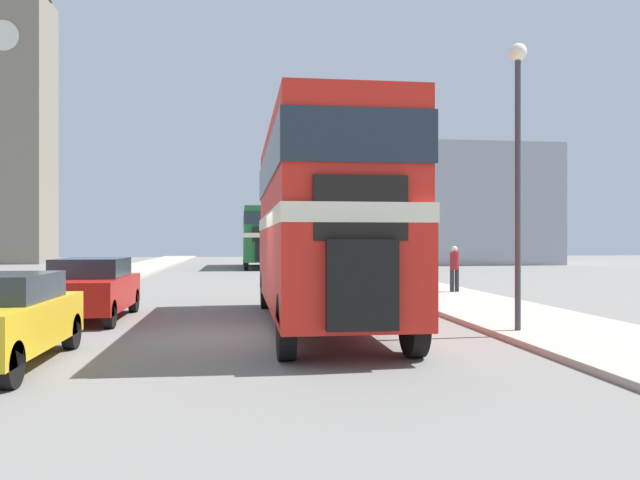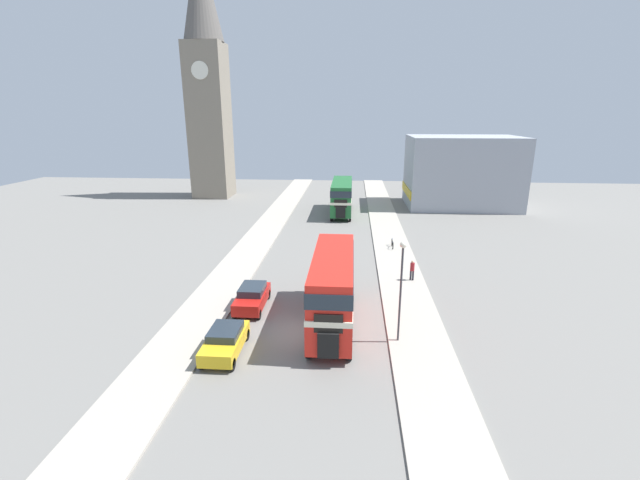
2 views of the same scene
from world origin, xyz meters
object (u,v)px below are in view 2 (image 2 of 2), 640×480
(pedestrian_walking, at_px, (412,269))
(church_tower, at_px, (206,72))
(car_parked_mid, at_px, (252,297))
(street_lamp, at_px, (401,277))
(double_decker_bus, at_px, (333,284))
(bicycle_on_pavement, at_px, (392,244))
(car_parked_near, at_px, (225,341))
(bus_distant, at_px, (342,194))

(pedestrian_walking, height_order, church_tower, church_tower)
(car_parked_mid, xyz_separation_m, pedestrian_walking, (11.23, 5.48, 0.26))
(car_parked_mid, distance_m, street_lamp, 10.51)
(car_parked_mid, distance_m, pedestrian_walking, 12.50)
(double_decker_bus, bearing_deg, church_tower, 116.51)
(bicycle_on_pavement, bearing_deg, street_lamp, -93.89)
(pedestrian_walking, relative_size, church_tower, 0.05)
(bicycle_on_pavement, distance_m, church_tower, 40.08)
(pedestrian_walking, height_order, street_lamp, street_lamp)
(bicycle_on_pavement, bearing_deg, car_parked_near, -118.55)
(car_parked_near, distance_m, pedestrian_walking, 15.95)
(car_parked_mid, relative_size, bicycle_on_pavement, 2.30)
(double_decker_bus, distance_m, pedestrian_walking, 9.43)
(car_parked_mid, height_order, bicycle_on_pavement, car_parked_mid)
(bus_distant, bearing_deg, street_lamp, -82.85)
(car_parked_near, distance_m, church_tower, 50.41)
(bicycle_on_pavement, distance_m, street_lamp, 18.05)
(bus_distant, distance_m, pedestrian_walking, 24.02)
(bicycle_on_pavement, bearing_deg, pedestrian_walking, -84.85)
(bus_distant, xyz_separation_m, car_parked_mid, (-5.19, -28.68, -1.70))
(car_parked_near, xyz_separation_m, car_parked_mid, (0.17, 5.68, 0.03))
(bus_distant, height_order, street_lamp, street_lamp)
(double_decker_bus, distance_m, bus_distant, 30.48)
(bicycle_on_pavement, height_order, church_tower, church_tower)
(bus_distant, height_order, car_parked_near, bus_distant)
(bus_distant, distance_m, bicycle_on_pavement, 15.84)
(street_lamp, bearing_deg, car_parked_mid, 157.72)
(car_parked_near, relative_size, car_parked_mid, 0.97)
(car_parked_mid, height_order, pedestrian_walking, pedestrian_walking)
(car_parked_near, distance_m, street_lamp, 10.14)
(car_parked_near, bearing_deg, double_decker_bus, 34.58)
(car_parked_near, distance_m, car_parked_mid, 5.68)
(car_parked_mid, bearing_deg, bicycle_on_pavement, 52.97)
(car_parked_mid, bearing_deg, bus_distant, 79.74)
(bus_distant, xyz_separation_m, pedestrian_walking, (6.04, -23.20, -1.44))
(bus_distant, bearing_deg, pedestrian_walking, -75.42)
(pedestrian_walking, bearing_deg, bus_distant, 104.58)
(car_parked_near, bearing_deg, bus_distant, 81.13)
(bus_distant, relative_size, pedestrian_walking, 6.56)
(double_decker_bus, height_order, street_lamp, street_lamp)
(double_decker_bus, relative_size, street_lamp, 1.69)
(double_decker_bus, distance_m, street_lamp, 4.51)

